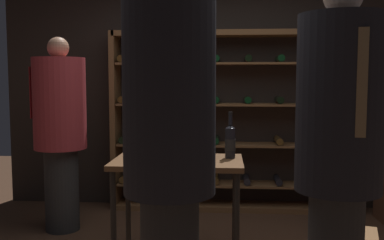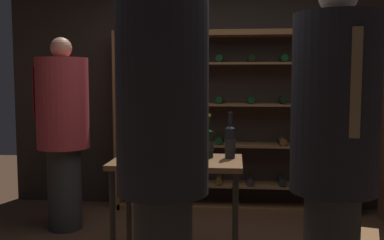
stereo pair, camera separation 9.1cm
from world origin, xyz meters
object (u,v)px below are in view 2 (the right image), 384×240
(person_host_in_suit, at_px, (334,147))
(wine_bottle_gold_foil, at_px, (209,143))
(person_bystander_dark_jacket, at_px, (163,142))
(wine_glass_stemmed_left, at_px, (149,142))
(wine_bottle_black_capsule, at_px, (192,140))
(tasting_table, at_px, (177,173))
(wine_rack, at_px, (234,122))
(person_guest_khaki, at_px, (63,125))
(wine_bottle_green_slim, at_px, (230,141))

(person_host_in_suit, distance_m, wine_bottle_gold_foil, 1.32)
(person_bystander_dark_jacket, bearing_deg, wine_glass_stemmed_left, 57.98)
(wine_glass_stemmed_left, bearing_deg, wine_bottle_black_capsule, -0.10)
(tasting_table, distance_m, person_bystander_dark_jacket, 1.28)
(wine_rack, height_order, person_host_in_suit, person_host_in_suit)
(tasting_table, xyz_separation_m, wine_bottle_black_capsule, (0.11, 0.10, 0.25))
(tasting_table, bearing_deg, wine_rack, 74.77)
(wine_rack, distance_m, person_host_in_suit, 2.61)
(person_guest_khaki, bearing_deg, person_bystander_dark_jacket, -132.39)
(wine_bottle_black_capsule, xyz_separation_m, wine_bottle_green_slim, (0.30, -0.00, -0.00))
(person_guest_khaki, height_order, wine_glass_stemmed_left, person_guest_khaki)
(wine_bottle_gold_foil, distance_m, wine_bottle_green_slim, 0.17)
(wine_bottle_gold_foil, bearing_deg, wine_glass_stemmed_left, -179.32)
(tasting_table, xyz_separation_m, person_bystander_dark_jacket, (0.08, -1.21, 0.42))
(tasting_table, distance_m, person_guest_khaki, 1.46)
(person_bystander_dark_jacket, bearing_deg, tasting_table, 47.96)
(wine_rack, height_order, person_guest_khaki, wine_rack)
(wine_bottle_black_capsule, bearing_deg, person_bystander_dark_jacket, -91.06)
(person_host_in_suit, distance_m, wine_bottle_black_capsule, 1.39)
(person_host_in_suit, relative_size, wine_bottle_green_slim, 5.49)
(tasting_table, bearing_deg, person_bystander_dark_jacket, -86.00)
(person_host_in_suit, distance_m, wine_bottle_green_slim, 1.23)
(person_bystander_dark_jacket, distance_m, wine_bottle_black_capsule, 1.32)
(person_guest_khaki, distance_m, person_bystander_dark_jacket, 2.36)
(wine_rack, relative_size, wine_glass_stemmed_left, 16.83)
(person_guest_khaki, bearing_deg, tasting_table, -107.85)
(person_guest_khaki, xyz_separation_m, wine_bottle_gold_foil, (1.46, -0.65, -0.06))
(tasting_table, relative_size, wine_bottle_black_capsule, 2.65)
(wine_rack, xyz_separation_m, person_host_in_suit, (0.54, -2.55, 0.12))
(wine_bottle_black_capsule, distance_m, wine_glass_stemmed_left, 0.35)
(wine_bottle_gold_foil, relative_size, wine_bottle_black_capsule, 0.92)
(person_guest_khaki, height_order, person_bystander_dark_jacket, person_bystander_dark_jacket)
(person_host_in_suit, height_order, person_guest_khaki, person_host_in_suit)
(wine_bottle_black_capsule, bearing_deg, wine_glass_stemmed_left, 179.90)
(person_host_in_suit, bearing_deg, person_bystander_dark_jacket, -155.06)
(tasting_table, xyz_separation_m, wine_glass_stemmed_left, (-0.24, 0.10, 0.22))
(wine_glass_stemmed_left, bearing_deg, person_host_in_suit, -41.64)
(person_guest_khaki, distance_m, wine_bottle_green_slim, 1.75)
(tasting_table, xyz_separation_m, wine_bottle_gold_foil, (0.24, 0.11, 0.23))
(tasting_table, distance_m, wine_bottle_green_slim, 0.48)
(wine_rack, xyz_separation_m, wine_bottle_green_slim, (-0.02, -1.47, -0.01))
(wine_rack, height_order, wine_bottle_gold_foil, wine_rack)
(wine_bottle_gold_foil, relative_size, wine_glass_stemmed_left, 2.18)
(tasting_table, height_order, wine_bottle_green_slim, wine_bottle_green_slim)
(tasting_table, relative_size, wine_glass_stemmed_left, 6.27)
(tasting_table, height_order, person_guest_khaki, person_guest_khaki)
(person_bystander_dark_jacket, bearing_deg, wine_bottle_gold_foil, 37.22)
(wine_bottle_gold_foil, bearing_deg, person_bystander_dark_jacket, -96.74)
(wine_bottle_gold_foil, bearing_deg, person_guest_khaki, 155.86)
(wine_bottle_black_capsule, bearing_deg, wine_bottle_green_slim, -0.10)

